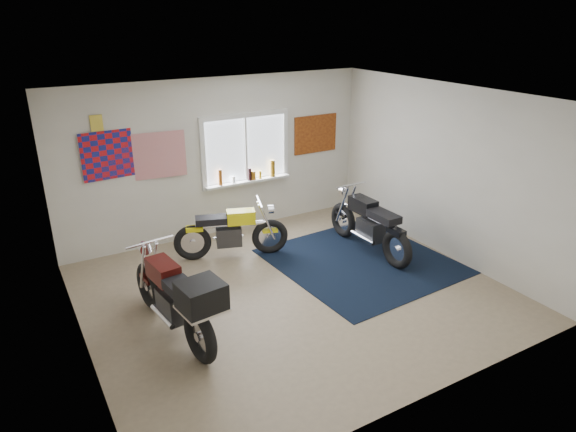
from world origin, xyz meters
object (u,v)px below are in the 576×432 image
navy_rug (361,261)px  maroon_tourer (177,299)px  yellow_triumph (231,233)px  black_chrome_bike (369,226)px

navy_rug → maroon_tourer: maroon_tourer is taller
yellow_triumph → maroon_tourer: maroon_tourer is taller
black_chrome_bike → maroon_tourer: bearing=101.9°
navy_rug → maroon_tourer: (-3.15, -0.53, 0.54)m
black_chrome_bike → maroon_tourer: size_ratio=0.97×
navy_rug → maroon_tourer: 3.24m
yellow_triumph → black_chrome_bike: black_chrome_bike is taller
black_chrome_bike → yellow_triumph: bearing=64.1°
navy_rug → black_chrome_bike: 0.61m
navy_rug → maroon_tourer: size_ratio=1.26×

